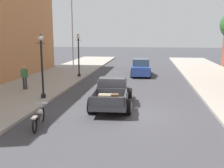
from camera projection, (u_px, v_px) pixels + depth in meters
The scene contains 8 objects.
ground_plane at pixel (123, 112), 13.62m from camera, with size 140.00×140.00×0.00m, color #3D3D42.
hotrod_truck_gunmetal at pixel (112, 93), 14.76m from camera, with size 2.34×5.00×1.58m.
motorcycle_parked at pixel (39, 117), 11.41m from camera, with size 0.66×2.10×0.93m.
car_background_blue at pixel (141, 68), 25.57m from camera, with size 2.04×4.39×1.65m.
pedestrian_sidewalk_left at pixel (24, 76), 18.46m from camera, with size 0.53×0.22×1.65m.
street_lamp_near at pixel (42, 61), 15.70m from camera, with size 0.50×0.32×3.85m.
street_lamp_far at pixel (79, 52), 23.85m from camera, with size 0.50×0.32×3.85m.
flagpole at pixel (74, 17), 28.81m from camera, with size 1.74×0.16×9.16m.
Camera 1 is at (1.26, -13.07, 3.95)m, focal length 42.53 mm.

